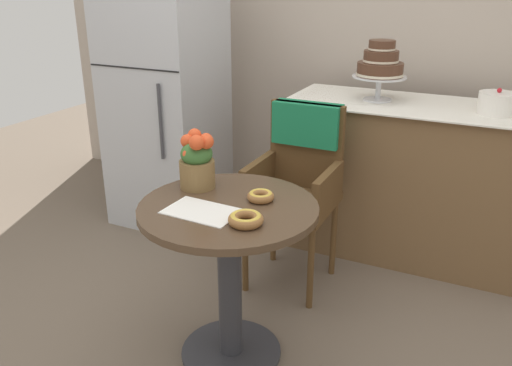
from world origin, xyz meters
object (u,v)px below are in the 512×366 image
Objects in this scene: cafe_table at (229,252)px; flower_vase at (197,161)px; donut_mid at (261,196)px; tiered_cake_stand at (380,65)px; refrigerator at (166,94)px; wicker_chair at (300,166)px; round_layer_cake at (497,103)px; donut_front at (246,219)px.

flower_vase reaches higher than cafe_table.
donut_mid is at bearing 46.21° from cafe_table.
tiered_cake_stand reaches higher than cafe_table.
cafe_table is 0.42× the size of refrigerator.
flower_vase is at bearing -104.07° from wicker_chair.
wicker_chair is at bearing 89.31° from cafe_table.
wicker_chair is at bearing -115.03° from tiered_cake_stand.
round_layer_cake is at bearing 34.41° from wicker_chair.
round_layer_cake reaches higher than donut_mid.
refrigerator is (-1.06, 0.34, 0.21)m from wicker_chair.
tiered_cake_stand is (0.12, 1.42, 0.36)m from donut_front.
refrigerator reaches higher than donut_mid.
donut_front is at bearing -45.77° from refrigerator.
round_layer_cake reaches higher than cafe_table.
round_layer_cake is (0.88, 1.26, 0.45)m from cafe_table.
cafe_table is at bearing 138.88° from donut_front.
cafe_table is 0.41m from flower_vase.
donut_mid is at bearing -124.24° from round_layer_cake.
cafe_table is 1.45m from tiered_cake_stand.
donut_front is 1.71m from refrigerator.
donut_front is at bearing -94.94° from tiered_cake_stand.
tiered_cake_stand reaches higher than flower_vase.
refrigerator is (-0.84, 0.99, 0.01)m from flower_vase.
refrigerator is (-1.15, 1.00, 0.11)m from donut_mid.
cafe_table is 0.75× the size of wicker_chair.
flower_vase is 1.30× the size of round_layer_cake.
wicker_chair is 1.06m from round_layer_cake.
tiered_cake_stand is 0.64m from round_layer_cake.
flower_vase is 0.74× the size of tiered_cake_stand.
refrigerator is at bearing 130.49° from flower_vase.
donut_mid is at bearing 101.30° from donut_front.
refrigerator reaches higher than flower_vase.
wicker_chair is at bearing -17.89° from refrigerator.
donut_front is 0.43m from flower_vase.
wicker_chair is at bearing 98.42° from donut_front.
round_layer_cake is at bearing -3.71° from tiered_cake_stand.
wicker_chair is at bearing 71.32° from flower_vase.
donut_mid is (0.09, -0.66, 0.10)m from wicker_chair.
wicker_chair reaches higher than donut_mid.
round_layer_cake is at bearing 55.76° from donut_mid.
flower_vase reaches higher than donut_mid.
donut_mid is 1.42m from round_layer_cake.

